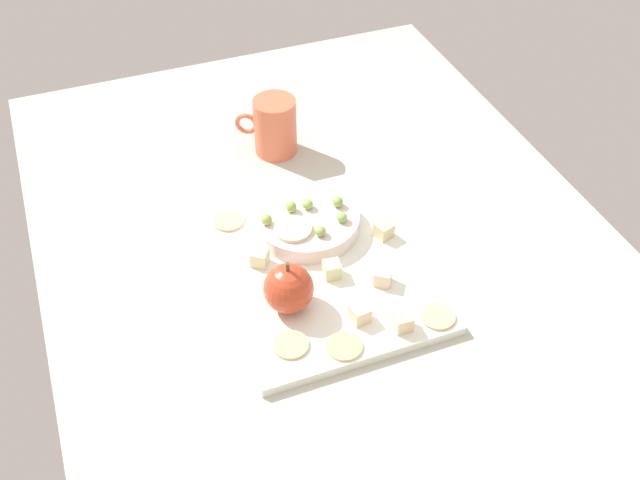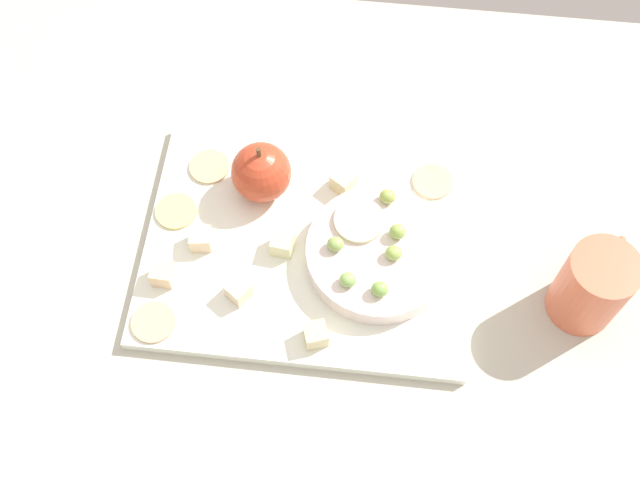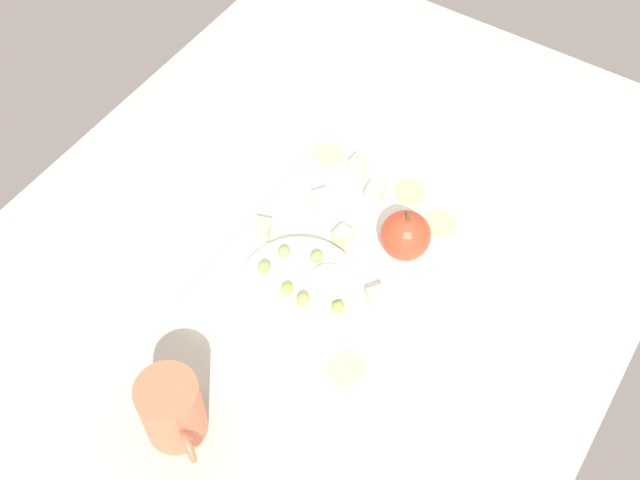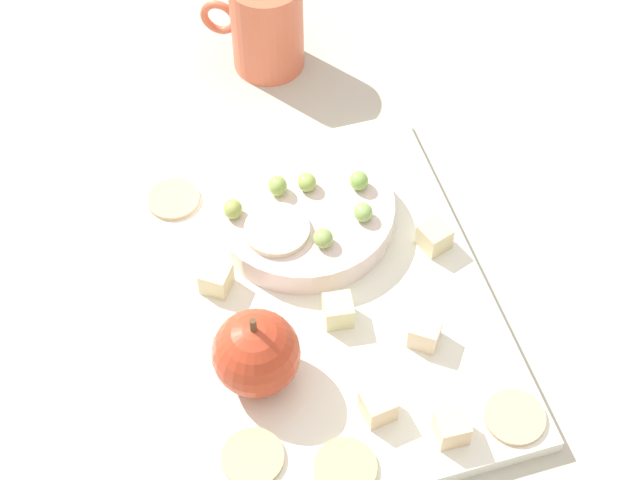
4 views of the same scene
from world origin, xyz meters
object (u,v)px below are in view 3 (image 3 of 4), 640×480
at_px(grape_0, 284,252).
at_px(apple_slice_0, 329,283).
at_px(cheese_cube_1, 379,296).
at_px(grape_5, 338,308).
at_px(cheese_cube_4, 322,200).
at_px(cracker_1, 440,224).
at_px(grape_3, 287,289).
at_px(grape_1, 317,256).
at_px(cheese_cube_2, 262,229).
at_px(apple_whole, 405,235).
at_px(cracker_0, 346,369).
at_px(cracker_2, 410,192).
at_px(cheese_cube_3, 343,237).
at_px(grape_4, 264,267).
at_px(cheese_cube_5, 375,193).
at_px(cup, 173,410).
at_px(platter, 340,262).
at_px(cheese_cube_0, 359,165).
at_px(cracker_3, 329,154).
at_px(serving_dish, 299,292).

relative_size(grape_0, apple_slice_0, 0.33).
distance_m(cheese_cube_1, grape_5, 0.07).
bearing_deg(cheese_cube_4, cracker_1, 111.09).
bearing_deg(grape_3, cracker_1, 154.52).
xyz_separation_m(grape_1, grape_3, (0.06, -0.00, 0.00)).
height_order(cheese_cube_2, grape_5, grape_5).
relative_size(apple_whole, cracker_0, 1.44).
bearing_deg(cracker_2, cheese_cube_3, -14.69).
height_order(cheese_cube_3, grape_4, grape_4).
distance_m(cheese_cube_5, apple_slice_0, 0.18).
distance_m(cheese_cube_5, grape_3, 0.21).
height_order(cracker_2, cup, cup).
distance_m(grape_3, grape_4, 0.05).
distance_m(apple_whole, cracker_2, 0.11).
distance_m(cheese_cube_2, cracker_1, 0.25).
bearing_deg(cheese_cube_1, grape_4, -68.49).
distance_m(cheese_cube_4, cup, 0.37).
bearing_deg(cheese_cube_2, cheese_cube_5, 144.89).
distance_m(cheese_cube_3, cheese_cube_4, 0.07).
relative_size(apple_slice_0, cup, 0.56).
distance_m(platter, grape_4, 0.11).
distance_m(cheese_cube_0, cracker_3, 0.05).
relative_size(serving_dish, cup, 1.59).
xyz_separation_m(cheese_cube_3, cheese_cube_5, (-0.09, -0.00, 0.00)).
bearing_deg(cracker_1, grape_0, -38.93).
height_order(platter, cracker_0, cracker_0).
xyz_separation_m(cracker_1, grape_0, (0.18, -0.14, 0.03)).
bearing_deg(cheese_cube_4, grape_0, 7.61).
xyz_separation_m(cracker_2, apple_slice_0, (0.21, -0.00, 0.03)).
xyz_separation_m(platter, apple_whole, (-0.06, 0.06, 0.04)).
relative_size(cheese_cube_1, cracker_1, 0.49).
bearing_deg(grape_5, cracker_1, 170.05).
height_order(cheese_cube_5, grape_0, grape_0).
height_order(cheese_cube_4, cracker_3, cheese_cube_4).
xyz_separation_m(cheese_cube_4, cracker_1, (-0.06, 0.16, -0.01)).
xyz_separation_m(serving_dish, apple_slice_0, (-0.02, 0.03, 0.02)).
relative_size(apple_whole, grape_0, 3.73).
bearing_deg(cheese_cube_5, cheese_cube_1, 32.28).
xyz_separation_m(cheese_cube_5, grape_4, (0.20, -0.05, 0.02)).
distance_m(cracker_0, grape_4, 0.17).
height_order(grape_3, grape_4, grape_4).
relative_size(grape_3, cup, 0.18).
bearing_deg(grape_1, cracker_0, 46.57).
xyz_separation_m(platter, grape_0, (0.05, -0.06, 0.04)).
distance_m(cheese_cube_1, cheese_cube_5, 0.17).
relative_size(platter, cheese_cube_5, 15.50).
bearing_deg(serving_dish, cheese_cube_0, -167.82).
height_order(cheese_cube_5, apple_slice_0, apple_slice_0).
bearing_deg(grape_1, apple_whole, 138.49).
bearing_deg(cheese_cube_4, grape_3, 17.89).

